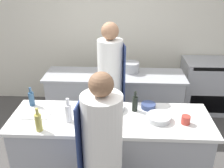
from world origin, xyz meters
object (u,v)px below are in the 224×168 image
at_px(bottle_cooking_oil, 68,112).
at_px(bowl_prep_small, 159,118).
at_px(bowl_mixing_large, 148,106).
at_px(cup, 186,120).
at_px(stockpot, 131,67).
at_px(bottle_wine, 31,98).
at_px(bowl_ceramic_blue, 113,107).
at_px(oven_range, 208,86).
at_px(chef_at_stove, 110,88).
at_px(chef_at_prep_near, 102,159).
at_px(bottle_vinegar, 135,103).
at_px(bottle_olive_oil, 38,122).

relative_size(bottle_cooking_oil, bowl_prep_small, 1.04).
relative_size(bowl_mixing_large, cup, 1.79).
distance_m(bowl_prep_small, stockpot, 1.42).
bearing_deg(bowl_mixing_large, stockpot, 99.30).
bearing_deg(bowl_prep_small, bottle_wine, 170.21).
xyz_separation_m(bowl_ceramic_blue, cup, (0.79, -0.25, 0.02)).
bearing_deg(bowl_mixing_large, cup, -39.71).
height_order(oven_range, bottle_wine, bottle_wine).
bearing_deg(bottle_cooking_oil, bowl_prep_small, 3.91).
relative_size(chef_at_stove, bowl_mixing_large, 10.60).
xyz_separation_m(oven_range, chef_at_stove, (-1.71, -1.09, 0.45)).
xyz_separation_m(bowl_prep_small, bowl_ceramic_blue, (-0.51, 0.20, -0.00)).
relative_size(chef_at_prep_near, bottle_vinegar, 6.84).
xyz_separation_m(bottle_wine, bowl_ceramic_blue, (0.98, -0.06, -0.06)).
bearing_deg(chef_at_prep_near, bottle_wine, 52.82).
distance_m(bottle_olive_oil, bowl_prep_small, 1.27).
distance_m(bottle_olive_oil, bottle_vinegar, 1.08).
relative_size(oven_range, bottle_olive_oil, 3.66).
height_order(chef_at_prep_near, bottle_olive_oil, chef_at_prep_near).
height_order(bottle_wine, bowl_prep_small, bottle_wine).
relative_size(bottle_olive_oil, stockpot, 0.97).
bearing_deg(oven_range, stockpot, -163.95).
relative_size(bottle_wine, stockpot, 0.88).
bearing_deg(oven_range, cup, -115.13).
height_order(chef_at_prep_near, bowl_ceramic_blue, chef_at_prep_near).
bearing_deg(oven_range, bottle_cooking_oil, -138.70).
distance_m(bottle_wine, bottle_cooking_oil, 0.61).
relative_size(oven_range, bottle_vinegar, 3.85).
bearing_deg(chef_at_stove, bowl_ceramic_blue, -4.45).
bearing_deg(bottle_cooking_oil, oven_range, 41.30).
relative_size(oven_range, bottle_wine, 4.02).
bearing_deg(stockpot, bottle_vinegar, -88.93).
bearing_deg(bowl_prep_small, bowl_ceramic_blue, 158.75).
relative_size(bottle_wine, bottle_cooking_oil, 0.85).
relative_size(bowl_prep_small, bowl_ceramic_blue, 0.97).
bearing_deg(chef_at_prep_near, bowl_mixing_large, -24.00).
relative_size(chef_at_prep_near, bowl_mixing_large, 9.87).
xyz_separation_m(bowl_mixing_large, stockpot, (-0.19, 1.13, 0.05)).
relative_size(oven_range, chef_at_stove, 0.52).
bearing_deg(bottle_vinegar, chef_at_prep_near, -112.03).
xyz_separation_m(bowl_prep_small, stockpot, (-0.28, 1.39, 0.05)).
bearing_deg(bottle_wine, bottle_olive_oil, -63.89).
bearing_deg(bottle_olive_oil, bottle_wine, 116.11).
bearing_deg(cup, oven_range, 64.87).
bearing_deg(bottle_wine, bowl_prep_small, -9.79).
xyz_separation_m(bottle_cooking_oil, bowl_ceramic_blue, (0.47, 0.27, -0.08)).
xyz_separation_m(bottle_cooking_oil, bowl_mixing_large, (0.89, 0.32, -0.08)).
bearing_deg(bowl_mixing_large, bottle_vinegar, -158.23).
xyz_separation_m(chef_at_prep_near, bottle_cooking_oil, (-0.40, 0.53, 0.15)).
distance_m(chef_at_prep_near, bowl_prep_small, 0.83).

